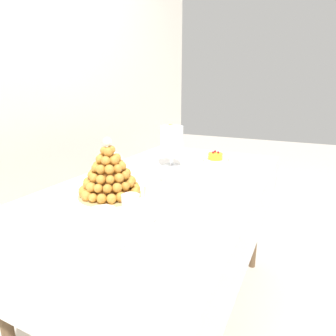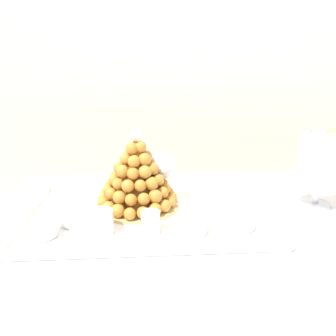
# 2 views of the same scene
# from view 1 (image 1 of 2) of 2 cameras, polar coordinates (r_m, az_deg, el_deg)

# --- Properties ---
(ground_plane) EXTENTS (12.00, 12.00, 0.00)m
(ground_plane) POSITION_cam_1_polar(r_m,az_deg,el_deg) (1.77, -0.16, -27.04)
(ground_plane) COLOR beige
(backdrop_wall) EXTENTS (4.80, 0.10, 2.50)m
(backdrop_wall) POSITION_cam_1_polar(r_m,az_deg,el_deg) (1.99, -28.87, 15.18)
(backdrop_wall) COLOR silver
(backdrop_wall) RESTS_ON ground_plane
(buffet_table) EXTENTS (1.50, 0.86, 0.77)m
(buffet_table) POSITION_cam_1_polar(r_m,az_deg,el_deg) (1.40, -0.18, -6.00)
(buffet_table) COLOR brown
(buffet_table) RESTS_ON ground_plane
(serving_tray) EXTENTS (0.69, 0.42, 0.02)m
(serving_tray) POSITION_cam_1_polar(r_m,az_deg,el_deg) (1.17, -8.21, -5.54)
(serving_tray) COLOR white
(serving_tray) RESTS_ON buffet_table
(croquembouche) EXTENTS (0.25, 0.25, 0.24)m
(croquembouche) POSITION_cam_1_polar(r_m,az_deg,el_deg) (1.15, -11.65, -1.22)
(croquembouche) COLOR tan
(croquembouche) RESTS_ON serving_tray
(dessert_cup_left) EXTENTS (0.06, 0.06, 0.05)m
(dessert_cup_left) POSITION_cam_1_polar(r_m,az_deg,el_deg) (0.91, -11.76, -10.28)
(dessert_cup_left) COLOR silver
(dessert_cup_left) RESTS_ON serving_tray
(dessert_cup_mid_left) EXTENTS (0.06, 0.06, 0.06)m
(dessert_cup_mid_left) POSITION_cam_1_polar(r_m,az_deg,el_deg) (1.02, -7.44, -7.00)
(dessert_cup_mid_left) COLOR silver
(dessert_cup_mid_left) RESTS_ON serving_tray
(dessert_cup_centre) EXTENTS (0.05, 0.05, 0.06)m
(dessert_cup_centre) POSITION_cam_1_polar(r_m,az_deg,el_deg) (1.12, -3.51, -4.94)
(dessert_cup_centre) COLOR silver
(dessert_cup_centre) RESTS_ON serving_tray
(dessert_cup_mid_right) EXTENTS (0.05, 0.05, 0.06)m
(dessert_cup_mid_right) POSITION_cam_1_polar(r_m,az_deg,el_deg) (1.21, -0.37, -3.28)
(dessert_cup_mid_right) COLOR silver
(dessert_cup_mid_right) RESTS_ON serving_tray
(dessert_cup_right) EXTENTS (0.05, 0.05, 0.05)m
(dessert_cup_right) POSITION_cam_1_polar(r_m,az_deg,el_deg) (1.33, 1.55, -1.62)
(dessert_cup_right) COLOR silver
(dessert_cup_right) RESTS_ON serving_tray
(creme_brulee_ramekin) EXTENTS (0.10, 0.10, 0.02)m
(creme_brulee_ramekin) POSITION_cam_1_polar(r_m,az_deg,el_deg) (1.01, -12.98, -8.60)
(creme_brulee_ramekin) COLOR white
(creme_brulee_ramekin) RESTS_ON serving_tray
(macaron_goblet) EXTENTS (0.13, 0.13, 0.24)m
(macaron_goblet) POSITION_cam_1_polar(r_m,az_deg,el_deg) (1.60, 0.75, 5.30)
(macaron_goblet) COLOR white
(macaron_goblet) RESTS_ON buffet_table
(fruit_tart_plate) EXTENTS (0.17, 0.17, 0.06)m
(fruit_tart_plate) POSITION_cam_1_polar(r_m,az_deg,el_deg) (1.77, 9.38, 2.01)
(fruit_tart_plate) COLOR white
(fruit_tart_plate) RESTS_ON buffet_table
(wine_glass) EXTENTS (0.08, 0.08, 0.17)m
(wine_glass) POSITION_cam_1_polar(r_m,az_deg,el_deg) (1.23, -10.67, 0.93)
(wine_glass) COLOR silver
(wine_glass) RESTS_ON buffet_table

